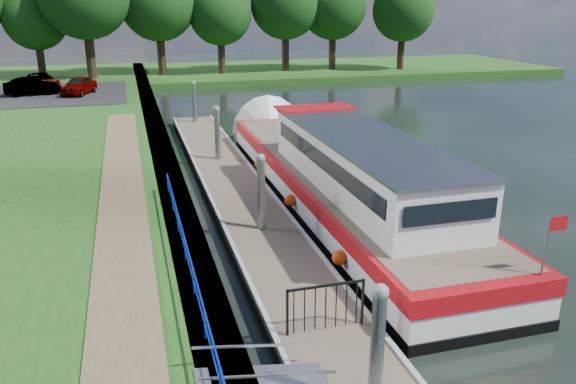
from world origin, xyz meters
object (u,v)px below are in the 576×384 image
object	(u,v)px
pontoon	(236,192)
car_b	(32,86)
car_d	(42,82)
car_a	(79,85)
barge	(332,173)

from	to	relation	value
pontoon	car_b	xyz separation A→B (m)	(-10.77, 24.67, 1.31)
car_b	car_d	xyz separation A→B (m)	(0.38, 2.49, 0.01)
pontoon	car_a	distance (m)	25.24
car_a	car_b	xyz separation A→B (m)	(-3.34, 0.58, -0.01)
pontoon	car_b	size ratio (longest dim) A/B	7.55
car_b	car_d	bearing A→B (deg)	-20.21
pontoon	barge	world-z (taller)	barge
car_b	car_d	world-z (taller)	car_d
barge	car_d	bearing A→B (deg)	116.07
pontoon	car_d	world-z (taller)	car_d
barge	car_b	world-z (taller)	barge
pontoon	car_d	size ratio (longest dim) A/B	6.29
car_a	car_d	world-z (taller)	car_a
pontoon	car_a	size ratio (longest dim) A/B	7.67
barge	car_b	bearing A→B (deg)	118.85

